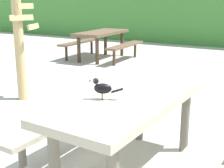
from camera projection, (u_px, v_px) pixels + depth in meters
name	position (u px, v px, depth m)	size (l,w,h in m)	color
picnic_table_foreground	(130.00, 116.00, 2.81)	(1.75, 1.83, 0.74)	#B2A893
bird_grackle	(102.00, 88.00, 2.66)	(0.27, 0.15, 0.18)	black
picnic_table_mid_left	(102.00, 38.00, 8.42)	(1.77, 1.84, 0.74)	brown
stalk_post_left_side	(19.00, 38.00, 4.87)	(0.40, 0.56, 1.92)	tan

